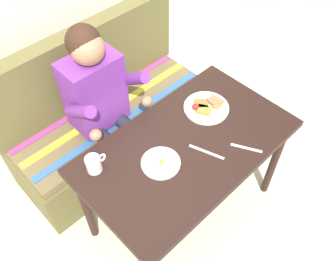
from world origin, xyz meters
The scene contains 9 objects.
ground_plane centered at (0.00, 0.00, 0.00)m, with size 8.00×8.00×0.00m, color beige.
table centered at (0.00, 0.00, 0.65)m, with size 1.20×0.70×0.73m.
couch centered at (0.00, 0.76, 0.33)m, with size 1.44×0.56×1.00m.
person centered at (-0.13, 0.59, 0.74)m, with size 0.45×0.61×1.21m.
plate_breakfast centered at (0.27, 0.11, 0.74)m, with size 0.27×0.27×0.05m.
plate_eggs centered at (-0.19, 0.01, 0.74)m, with size 0.21×0.21×0.04m.
coffee_mug centered at (-0.46, 0.22, 0.78)m, with size 0.12×0.08×0.09m.
fork centered at (0.21, -0.24, 0.73)m, with size 0.01×0.17×0.01m, color silver.
knife centered at (0.03, -0.11, 0.73)m, with size 0.01×0.20×0.01m, color silver.
Camera 1 is at (-0.93, -0.81, 2.28)m, focal length 39.08 mm.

